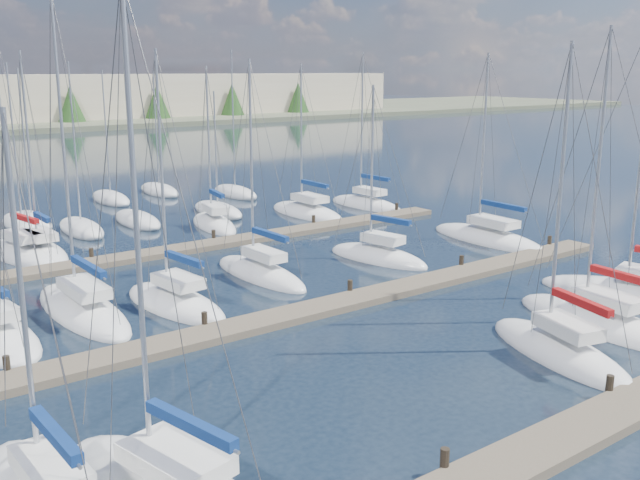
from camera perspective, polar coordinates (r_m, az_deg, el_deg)
ground at (r=72.09m, az=-22.44°, el=3.74°), size 400.00×400.00×0.00m
dock_near at (r=23.17m, az=18.64°, el=-14.96°), size 44.00×1.93×1.10m
dock_mid at (r=32.33m, az=-2.14°, el=-5.97°), size 44.00×1.93×1.10m
dock_far at (r=44.11m, az=-12.52°, el=-0.97°), size 44.00×1.93×1.10m
sailboat_k at (r=38.67m, az=-4.79°, el=-2.67°), size 2.33×7.96×12.21m
sailboat_n at (r=46.22m, az=-22.86°, el=-1.02°), size 3.87×8.48×14.70m
sailboat_q at (r=55.16m, az=-1.06°, el=2.24°), size 3.01×8.37×12.12m
sailboat_d at (r=29.67m, az=18.58°, el=-8.46°), size 4.26×8.02×12.68m
sailboat_r at (r=58.37m, az=3.73°, el=2.86°), size 2.78×8.01×13.03m
sailboat_i at (r=34.55m, az=-18.46°, el=-5.33°), size 2.83×9.36×15.04m
sailboat_o at (r=45.95m, az=-21.39°, el=-0.97°), size 2.54×6.70×12.73m
sailboat_l at (r=42.09m, az=4.67°, el=-1.35°), size 3.53×7.23×10.83m
sailboat_p at (r=51.39m, az=-8.47°, el=1.28°), size 3.47×7.15×11.91m
sailboat_j at (r=34.44m, az=-11.51°, el=-4.96°), size 3.43×7.64×12.59m
sailboat_m at (r=47.88m, az=13.25°, el=0.14°), size 3.16×9.28×12.71m
sailboat_e at (r=33.58m, az=21.37°, el=-6.13°), size 3.50×8.66×13.42m
distant_boats at (r=55.48m, az=-22.53°, el=1.39°), size 36.93×20.75×13.30m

